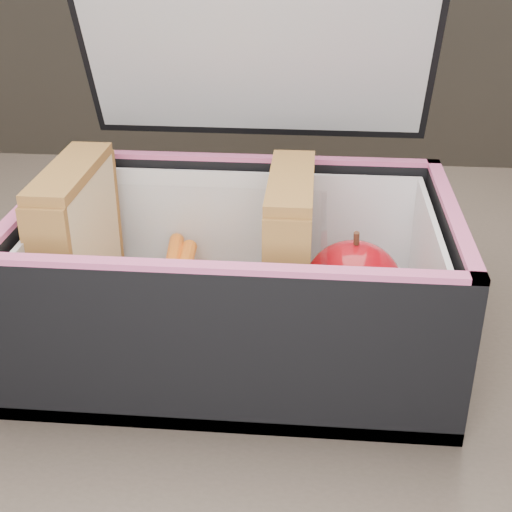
# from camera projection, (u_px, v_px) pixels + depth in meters

# --- Properties ---
(kitchen_table) EXTENTS (1.20, 0.80, 0.75)m
(kitchen_table) POSITION_uv_depth(u_px,v_px,m) (265.00, 461.00, 0.52)
(kitchen_table) COLOR brown
(kitchen_table) RESTS_ON ground
(lunch_bag) EXTENTS (0.27, 0.25, 0.27)m
(lunch_bag) POSITION_uv_depth(u_px,v_px,m) (240.00, 266.00, 0.47)
(lunch_bag) COLOR black
(lunch_bag) RESTS_ON kitchen_table
(plastic_tub) EXTENTS (0.19, 0.13, 0.08)m
(plastic_tub) POSITION_uv_depth(u_px,v_px,m) (184.00, 277.00, 0.48)
(plastic_tub) COLOR white
(plastic_tub) RESTS_ON lunch_bag
(sandwich_left) EXTENTS (0.03, 0.10, 0.11)m
(sandwich_left) POSITION_uv_depth(u_px,v_px,m) (78.00, 246.00, 0.47)
(sandwich_left) COLOR #DEC48A
(sandwich_left) RESTS_ON plastic_tub
(sandwich_right) EXTENTS (0.03, 0.10, 0.11)m
(sandwich_right) POSITION_uv_depth(u_px,v_px,m) (289.00, 255.00, 0.46)
(sandwich_right) COLOR #DEC48A
(sandwich_right) RESTS_ON plastic_tub
(carrot_sticks) EXTENTS (0.06, 0.14, 0.03)m
(carrot_sticks) POSITION_uv_depth(u_px,v_px,m) (182.00, 301.00, 0.49)
(carrot_sticks) COLOR orange
(carrot_sticks) RESTS_ON plastic_tub
(paper_napkin) EXTENTS (0.08, 0.08, 0.01)m
(paper_napkin) POSITION_uv_depth(u_px,v_px,m) (349.00, 322.00, 0.49)
(paper_napkin) COLOR white
(paper_napkin) RESTS_ON lunch_bag
(red_apple) EXTENTS (0.08, 0.08, 0.07)m
(red_apple) POSITION_uv_depth(u_px,v_px,m) (353.00, 285.00, 0.47)
(red_apple) COLOR #9B000C
(red_apple) RESTS_ON paper_napkin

